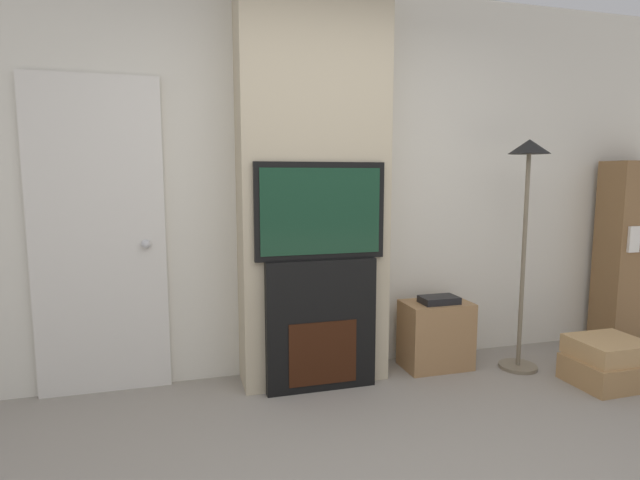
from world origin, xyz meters
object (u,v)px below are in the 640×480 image
Objects in this scene: fireplace at (320,325)px; media_stand at (436,334)px; bookshelf at (630,254)px; box_stack at (608,362)px; floor_lamp at (527,198)px; television at (320,211)px.

fireplace is 1.61× the size of media_stand.
bookshelf is at bearing 3.52° from fireplace.
bookshelf is at bearing 37.77° from box_stack.
box_stack is at bearing -44.90° from floor_lamp.
floor_lamp is (1.49, -0.07, 0.07)m from television.
television reaches higher than box_stack.
television is at bearing -176.44° from bookshelf.
television is 1.31m from media_stand.
television reaches higher than fireplace.
box_stack is 0.90× the size of media_stand.
box_stack is (1.89, -0.47, -1.03)m from television.
fireplace is 1.02× the size of television.
fireplace is 2.74m from bookshelf.
television is at bearing -172.75° from media_stand.
television is 2.20m from box_stack.
floor_lamp reaches higher than media_stand.
bookshelf reaches higher than media_stand.
floor_lamp is 1.23m from box_stack.
fireplace is 0.94m from media_stand.
box_stack is at bearing -13.98° from fireplace.
bookshelf is (1.80, 0.05, 0.51)m from media_stand.
floor_lamp reaches higher than television.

